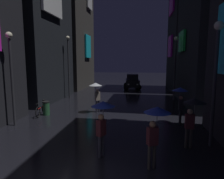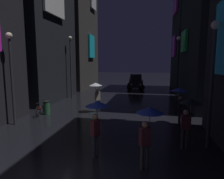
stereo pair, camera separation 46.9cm
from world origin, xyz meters
TOP-DOWN VIEW (x-y plane):
  - building_left_far at (-7.49, 22.24)m, footprint 4.25×8.46m
  - building_right_mid at (7.49, 13.10)m, footprint 4.25×8.18m
  - building_right_far at (7.48, 21.79)m, footprint 4.25×7.59m
  - pedestrian_midstreet_centre_blue at (4.23, 7.28)m, footprint 0.90×0.90m
  - pedestrian_foreground_left_blue at (2.53, 2.10)m, footprint 0.90×0.90m
  - pedestrian_midstreet_left_black at (4.14, 3.93)m, footprint 0.90×0.90m
  - pedestrian_far_right_blue at (0.61, 2.71)m, footprint 0.90×0.90m
  - pedestrian_foreground_right_clear at (-1.11, 9.06)m, footprint 0.90×0.90m
  - bicycle_parked_at_storefront at (-4.60, 7.77)m, footprint 0.29×1.81m
  - car_distant at (0.75, 22.21)m, footprint 2.51×4.27m
  - streetlamp_right_near at (5.00, 4.25)m, footprint 0.36×0.36m
  - streetlamp_left_far at (-5.00, 14.10)m, footprint 0.36×0.36m
  - streetlamp_right_far at (5.00, 14.61)m, footprint 0.36×0.36m
  - streetlamp_left_near at (-5.00, 5.52)m, footprint 0.36×0.36m
  - trash_bin at (-4.30, 7.89)m, footprint 0.46×0.46m

SIDE VIEW (x-z plane):
  - bicycle_parked_at_storefront at x=-4.60m, z-range -0.09..0.87m
  - trash_bin at x=-4.30m, z-range 0.00..0.93m
  - car_distant at x=0.75m, z-range -0.03..1.89m
  - pedestrian_midstreet_centre_blue at x=4.23m, z-range 0.61..2.73m
  - pedestrian_foreground_left_blue at x=2.53m, z-range 0.61..2.73m
  - pedestrian_midstreet_left_black at x=4.14m, z-range 0.61..2.73m
  - pedestrian_far_right_blue at x=0.61m, z-range 0.61..2.73m
  - pedestrian_foreground_right_clear at x=-1.11m, z-range 0.61..2.73m
  - streetlamp_left_near at x=-5.00m, z-range 0.67..5.82m
  - streetlamp_right_near at x=5.00m, z-range 0.68..5.85m
  - streetlamp_right_far at x=5.00m, z-range 0.70..6.51m
  - streetlamp_left_far at x=-5.00m, z-range 0.71..6.69m
  - building_right_mid at x=7.49m, z-range 0.01..14.87m
  - building_left_far at x=-7.49m, z-range 0.00..16.18m
  - building_right_far at x=7.48m, z-range 0.00..20.45m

